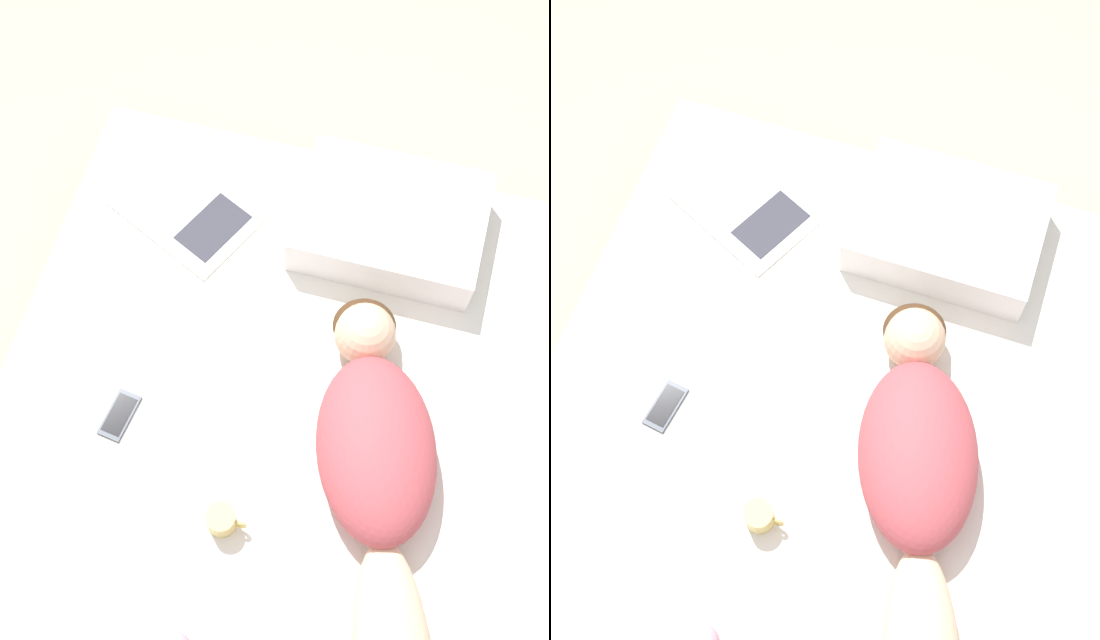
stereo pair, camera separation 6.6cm
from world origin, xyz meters
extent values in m
plane|color=#B7A88E|center=(0.00, 0.00, 0.00)|extent=(12.00, 12.00, 0.00)
cube|color=#383333|center=(0.00, 0.00, 0.15)|extent=(1.85, 2.35, 0.30)
cube|color=silver|center=(0.00, 0.00, 0.39)|extent=(1.79, 2.29, 0.19)
ellipsoid|color=#B2474C|center=(0.22, 0.17, 0.60)|extent=(0.47, 0.61, 0.22)
ellipsoid|color=#472D19|center=(0.11, 0.52, 0.58)|extent=(0.23, 0.22, 0.10)
sphere|color=#DBB28E|center=(0.11, 0.50, 0.58)|extent=(0.18, 0.18, 0.18)
cube|color=silver|center=(-0.62, 0.87, 0.49)|extent=(0.33, 0.38, 0.01)
cube|color=silver|center=(-0.43, 0.77, 0.49)|extent=(0.33, 0.38, 0.01)
cube|color=#2D2D38|center=(-0.43, 0.77, 0.50)|extent=(0.22, 0.26, 0.00)
cylinder|color=tan|center=(-0.14, -0.11, 0.53)|extent=(0.08, 0.08, 0.09)
cylinder|color=black|center=(-0.14, -0.11, 0.57)|extent=(0.07, 0.07, 0.01)
torus|color=tan|center=(-0.09, -0.11, 0.53)|extent=(0.05, 0.01, 0.05)
cube|color=#333842|center=(-0.51, 0.11, 0.49)|extent=(0.09, 0.16, 0.01)
cube|color=black|center=(-0.51, 0.11, 0.50)|extent=(0.07, 0.13, 0.00)
cube|color=white|center=(0.11, 0.90, 0.56)|extent=(0.56, 0.41, 0.15)
camera|label=1|loc=(0.13, -0.56, 2.93)|focal=50.00mm
camera|label=2|loc=(0.19, -0.54, 2.93)|focal=50.00mm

